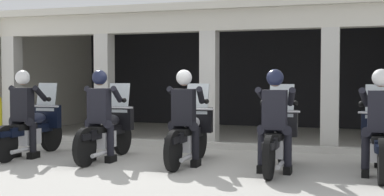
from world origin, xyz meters
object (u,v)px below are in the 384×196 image
object	(u,v)px
police_officer_far_left	(24,106)
motorcycle_far_right	(379,141)
police_officer_far_right	(381,113)
police_officer_center	(184,109)
motorcycle_right	(278,138)
police_officer_right	(275,112)
motorcycle_center	(190,134)
motorcycle_far_left	(33,129)
police_officer_left	(100,108)
motorcycle_left	(108,131)

from	to	relation	value
police_officer_far_left	motorcycle_far_right	bearing A→B (deg)	-3.92
police_officer_far_right	police_officer_center	bearing A→B (deg)	164.83
motorcycle_right	motorcycle_far_right	size ratio (longest dim) A/B	1.00
police_officer_right	motorcycle_far_right	distance (m)	1.63
motorcycle_center	police_officer_center	bearing A→B (deg)	-99.85
police_officer_far_right	motorcycle_far_left	bearing A→B (deg)	163.64
motorcycle_far_left	police_officer_left	xyz separation A→B (m)	(1.51, -0.23, 0.44)
police_officer_center	motorcycle_left	bearing A→B (deg)	161.81
police_officer_center	motorcycle_far_right	world-z (taller)	police_officer_center
police_officer_far_left	motorcycle_far_left	bearing A→B (deg)	82.50
motorcycle_center	motorcycle_far_right	world-z (taller)	same
motorcycle_far_right	police_officer_far_right	size ratio (longest dim) A/B	1.29
motorcycle_left	police_officer_left	size ratio (longest dim) A/B	1.29
police_officer_far_left	motorcycle_left	size ratio (longest dim) A/B	0.78
motorcycle_far_left	motorcycle_center	distance (m)	3.03
motorcycle_far_left	motorcycle_far_right	size ratio (longest dim) A/B	1.00
motorcycle_far_left	police_officer_right	distance (m)	4.57
motorcycle_center	police_officer_far_right	bearing A→B (deg)	-15.79
motorcycle_center	motorcycle_right	bearing A→B (deg)	-16.05
motorcycle_far_left	motorcycle_right	xyz separation A→B (m)	(4.54, -0.06, 0.00)
police_officer_far_right	motorcycle_center	bearing A→B (deg)	159.48
motorcycle_far_left	police_officer_left	world-z (taller)	police_officer_left
motorcycle_left	motorcycle_center	distance (m)	1.51
police_officer_far_left	motorcycle_right	bearing A→B (deg)	-4.40
motorcycle_far_right	police_officer_far_right	bearing A→B (deg)	-104.58
motorcycle_right	police_officer_far_right	size ratio (longest dim) A/B	1.29
police_officer_far_left	police_officer_center	xyz separation A→B (m)	(3.02, 0.11, 0.00)
motorcycle_far_right	police_officer_far_right	xyz separation A→B (m)	(-0.00, -0.28, 0.44)
motorcycle_right	police_officer_right	size ratio (longest dim) A/B	1.29
motorcycle_far_left	police_officer_far_right	distance (m)	6.07
police_officer_far_left	police_officer_left	distance (m)	1.51
police_officer_center	motorcycle_right	bearing A→B (deg)	-5.35
motorcycle_center	motorcycle_left	bearing A→B (deg)	172.50
police_officer_far_left	motorcycle_center	bearing A→B (deg)	0.22
motorcycle_right	police_officer_left	bearing A→B (deg)	-179.83
motorcycle_center	police_officer_right	xyz separation A→B (m)	(1.51, -0.45, 0.44)
police_officer_left	police_officer_right	bearing A→B (deg)	-7.21
police_officer_left	motorcycle_right	xyz separation A→B (m)	(3.02, 0.17, -0.44)
motorcycle_center	police_officer_far_right	size ratio (longest dim) A/B	1.29
motorcycle_far_right	police_officer_far_right	distance (m)	0.52
police_officer_left	police_officer_center	size ratio (longest dim) A/B	1.00
motorcycle_far_left	motorcycle_left	distance (m)	1.51
police_officer_center	motorcycle_right	distance (m)	1.58
police_officer_left	police_officer_far_right	world-z (taller)	same
police_officer_right	police_officer_far_right	distance (m)	1.52
motorcycle_right	motorcycle_far_right	xyz separation A→B (m)	(1.51, 0.13, 0.00)
motorcycle_left	police_officer_left	xyz separation A→B (m)	(-0.00, -0.28, 0.44)
police_officer_left	police_officer_far_right	size ratio (longest dim) A/B	1.00
motorcycle_far_left	police_officer_center	distance (m)	3.06
motorcycle_far_left	motorcycle_far_right	xyz separation A→B (m)	(6.05, 0.07, 0.00)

